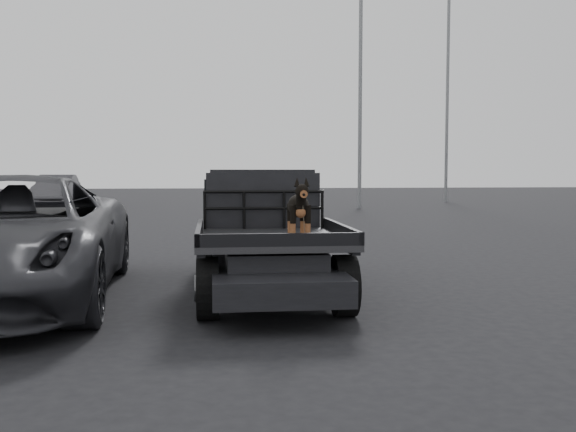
{
  "coord_description": "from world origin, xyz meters",
  "views": [
    {
      "loc": [
        -0.55,
        -7.58,
        1.77
      ],
      "look_at": [
        0.28,
        -0.47,
        1.27
      ],
      "focal_mm": 40.0,
      "sensor_mm": 36.0,
      "label": 1
    }
  ],
  "objects": [
    {
      "name": "dog",
      "position": [
        0.49,
        0.19,
        1.29
      ],
      "size": [
        0.32,
        0.6,
        0.74
      ],
      "primitive_type": null,
      "color": "black",
      "rests_on": "flatbed_ute"
    },
    {
      "name": "flatbed_ute",
      "position": [
        0.21,
        1.75,
        0.46
      ],
      "size": [
        2.0,
        5.4,
        0.92
      ],
      "primitive_type": null,
      "color": "black",
      "rests_on": "ground"
    },
    {
      "name": "ground",
      "position": [
        0.0,
        0.0,
        0.0
      ],
      "size": [
        120.0,
        120.0,
        0.0
      ],
      "primitive_type": "plane",
      "color": "black",
      "rests_on": "ground"
    },
    {
      "name": "distant_car_a",
      "position": [
        -8.58,
        26.76,
        0.8
      ],
      "size": [
        1.95,
        4.94,
        1.6
      ],
      "primitive_type": "imported",
      "rotation": [
        0.0,
        0.0,
        0.05
      ],
      "color": "#4A494D",
      "rests_on": "ground"
    },
    {
      "name": "headache_rack",
      "position": [
        0.21,
        1.95,
        1.2
      ],
      "size": [
        1.8,
        0.08,
        0.55
      ],
      "primitive_type": null,
      "color": "black",
      "rests_on": "flatbed_ute"
    },
    {
      "name": "ute_cab",
      "position": [
        0.21,
        2.7,
        1.36
      ],
      "size": [
        1.72,
        1.3,
        0.88
      ],
      "primitive_type": null,
      "color": "black",
      "rests_on": "flatbed_ute"
    },
    {
      "name": "floodlight_mid",
      "position": [
        6.44,
        22.53,
        7.38
      ],
      "size": [
        1.08,
        0.28,
        13.56
      ],
      "color": "slate",
      "rests_on": "ground"
    },
    {
      "name": "floodlight_far",
      "position": [
        12.96,
        28.47,
        8.77
      ],
      "size": [
        1.08,
        0.28,
        16.33
      ],
      "color": "slate",
      "rests_on": "ground"
    },
    {
      "name": "parked_suv",
      "position": [
        -3.33,
        1.45,
        0.86
      ],
      "size": [
        3.22,
        6.37,
        1.73
      ],
      "primitive_type": "imported",
      "rotation": [
        0.0,
        0.0,
        0.06
      ],
      "color": "#2F2F34",
      "rests_on": "ground"
    }
  ]
}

